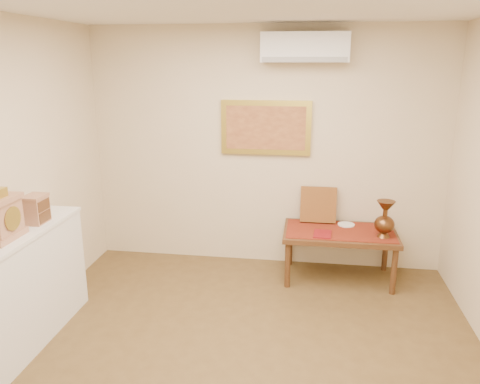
% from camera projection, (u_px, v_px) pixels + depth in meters
% --- Properties ---
extents(floor, '(4.50, 4.50, 0.00)m').
position_uv_depth(floor, '(235.00, 381.00, 3.51)').
color(floor, brown).
rests_on(floor, ground).
extents(wall_back, '(4.00, 0.02, 2.70)m').
position_uv_depth(wall_back, '(266.00, 149.00, 5.28)').
color(wall_back, beige).
rests_on(wall_back, ground).
extents(table_cloth, '(1.14, 0.59, 0.01)m').
position_uv_depth(table_cloth, '(340.00, 231.00, 5.03)').
color(table_cloth, maroon).
rests_on(table_cloth, low_table).
extents(brass_urn_tall, '(0.21, 0.21, 0.47)m').
position_uv_depth(brass_urn_tall, '(385.00, 215.00, 4.79)').
color(brass_urn_tall, brown).
rests_on(brass_urn_tall, table_cloth).
extents(plate, '(0.18, 0.18, 0.01)m').
position_uv_depth(plate, '(346.00, 225.00, 5.19)').
color(plate, white).
rests_on(plate, table_cloth).
extents(menu, '(0.20, 0.26, 0.01)m').
position_uv_depth(menu, '(322.00, 234.00, 4.91)').
color(menu, maroon).
rests_on(menu, table_cloth).
extents(cushion, '(0.40, 0.18, 0.41)m').
position_uv_depth(cushion, '(318.00, 204.00, 5.26)').
color(cushion, '#5C1E12').
rests_on(cushion, table_cloth).
extents(display_ledge, '(0.37, 2.02, 0.98)m').
position_uv_depth(display_ledge, '(3.00, 305.00, 3.63)').
color(display_ledge, silver).
rests_on(display_ledge, floor).
extents(mantel_clock, '(0.17, 0.36, 0.41)m').
position_uv_depth(mantel_clock, '(4.00, 218.00, 3.59)').
color(mantel_clock, '#AF7A5A').
rests_on(mantel_clock, display_ledge).
extents(wooden_chest, '(0.16, 0.21, 0.24)m').
position_uv_depth(wooden_chest, '(36.00, 209.00, 3.97)').
color(wooden_chest, '#AF7A5A').
rests_on(wooden_chest, display_ledge).
extents(low_table, '(1.20, 0.70, 0.55)m').
position_uv_depth(low_table, '(340.00, 237.00, 5.04)').
color(low_table, '#502F18').
rests_on(low_table, floor).
extents(painting, '(1.00, 0.06, 0.60)m').
position_uv_depth(painting, '(266.00, 128.00, 5.19)').
color(painting, gold).
rests_on(painting, wall_back).
extents(ac_unit, '(0.90, 0.25, 0.30)m').
position_uv_depth(ac_unit, '(305.00, 47.00, 4.80)').
color(ac_unit, silver).
rests_on(ac_unit, wall_back).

